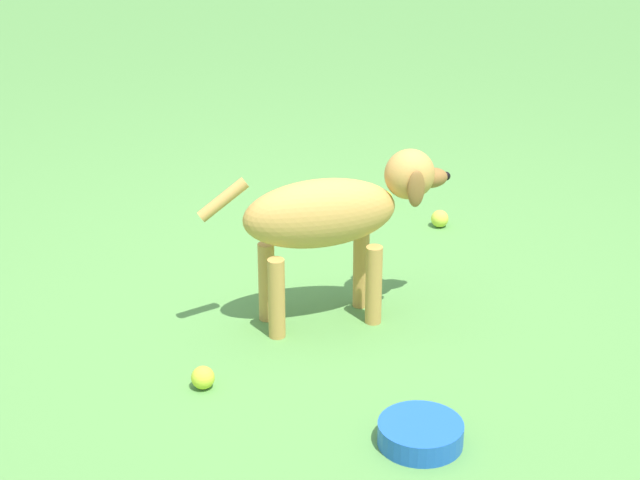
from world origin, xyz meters
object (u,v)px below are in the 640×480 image
object	(u,v)px
tennis_ball_1	(203,378)
tennis_ball_0	(440,219)
dog	(335,214)
water_bowl	(420,434)
tennis_ball_3	(384,199)

from	to	relation	value
tennis_ball_1	tennis_ball_0	bearing A→B (deg)	-127.04
dog	tennis_ball_0	xyz separation A→B (m)	(-0.44, -0.71, -0.32)
water_bowl	tennis_ball_0	bearing A→B (deg)	-100.82
tennis_ball_0	tennis_ball_1	size ratio (longest dim) A/B	1.00
tennis_ball_3	tennis_ball_1	bearing A→B (deg)	63.88
tennis_ball_1	water_bowl	size ratio (longest dim) A/B	0.30
tennis_ball_1	water_bowl	distance (m)	0.64
tennis_ball_0	tennis_ball_3	bearing A→B (deg)	-48.92
dog	tennis_ball_1	xyz separation A→B (m)	(0.39, 0.39, -0.32)
dog	water_bowl	bearing A→B (deg)	-89.97
tennis_ball_3	water_bowl	distance (m)	1.62
dog	tennis_ball_0	bearing A→B (deg)	43.83
tennis_ball_0	tennis_ball_3	world-z (taller)	same
dog	tennis_ball_1	distance (m)	0.64
dog	tennis_ball_0	distance (m)	0.90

